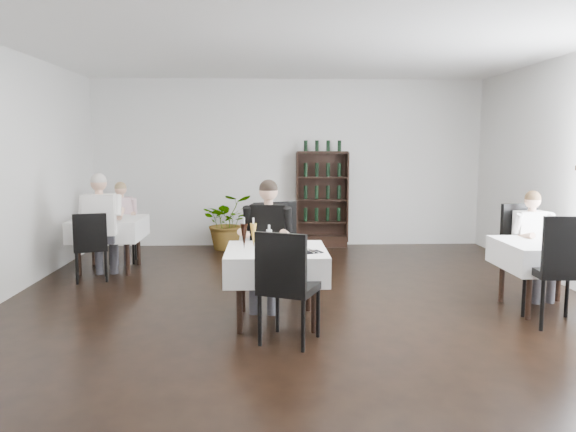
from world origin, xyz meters
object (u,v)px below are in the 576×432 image
object	(u,v)px
main_table	(276,263)
potted_tree	(228,222)
diner_main	(267,234)
wine_shelf	(322,200)

from	to	relation	value
main_table	potted_tree	distance (m)	4.18
main_table	diner_main	xyz separation A→B (m)	(-0.09, 0.53, 0.22)
main_table	diner_main	distance (m)	0.58
potted_tree	diner_main	distance (m)	3.66
wine_shelf	main_table	xyz separation A→B (m)	(-0.90, -4.31, -0.23)
main_table	wine_shelf	bearing A→B (deg)	78.22
wine_shelf	diner_main	world-z (taller)	wine_shelf
main_table	diner_main	world-z (taller)	diner_main
main_table	potted_tree	size ratio (longest dim) A/B	1.05
wine_shelf	potted_tree	size ratio (longest dim) A/B	1.78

